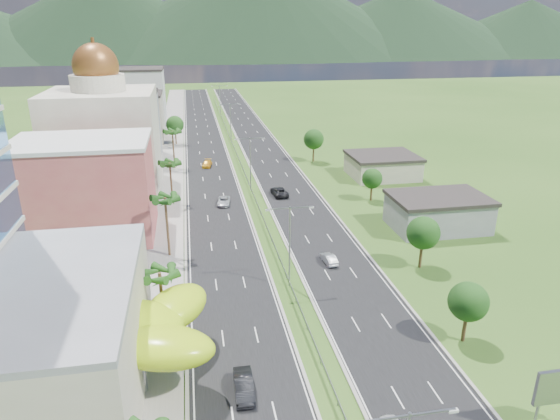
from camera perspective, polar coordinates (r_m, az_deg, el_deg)
ground at (r=57.13m, az=3.09°, el=-13.48°), size 500.00×500.00×0.00m
road_left at (r=139.73m, az=-8.49°, el=7.11°), size 11.00×260.00×0.04m
road_right at (r=140.95m, az=-2.34°, el=7.43°), size 11.00×260.00×0.04m
sidewalk_left at (r=139.78m, az=-12.41°, el=6.87°), size 7.00×260.00×0.12m
median_guardrail at (r=122.59m, az=-4.64°, el=5.67°), size 0.10×216.06×0.76m
streetlight_median_b at (r=62.44m, az=1.11°, el=-3.26°), size 6.04×0.25×11.00m
streetlight_median_c at (r=99.89m, az=-3.43°, el=5.89°), size 6.04×0.25×11.00m
streetlight_median_d at (r=143.67m, az=-5.68°, el=10.34°), size 6.04×0.25×11.00m
streetlight_median_e at (r=188.03m, az=-6.90°, el=12.69°), size 6.04×0.25×11.00m
lime_canopy at (r=50.62m, az=-18.88°, el=-12.87°), size 18.00×15.00×7.40m
pink_shophouse at (r=83.39m, az=-21.30°, el=2.06°), size 20.00×15.00×15.00m
domed_building at (r=104.39m, az=-19.43°, el=8.01°), size 20.00×20.00×28.70m
midrise_grey at (r=129.18m, az=-17.26°, el=8.95°), size 16.00×15.00×16.00m
midrise_beige at (r=150.96m, az=-16.33°, el=10.02°), size 16.00×15.00×13.00m
midrise_white at (r=173.22m, az=-15.73°, el=12.18°), size 16.00×15.00×18.00m
shed_near at (r=86.35m, az=17.58°, el=-0.39°), size 15.00×10.00×5.00m
shed_far at (r=113.12m, az=11.61°, el=4.87°), size 14.00×12.00×4.40m
palm_tree_b at (r=54.20m, az=-13.57°, el=-7.40°), size 3.60×3.60×8.10m
palm_tree_c at (r=72.03m, az=-12.99°, el=1.01°), size 3.60×3.60×9.60m
palm_tree_d at (r=94.29m, az=-12.48°, el=5.05°), size 3.60×3.60×8.60m
palm_tree_e at (r=118.44m, az=-12.21°, el=8.57°), size 3.60×3.60×9.40m
leafy_tree_lfar at (r=143.49m, az=-11.92°, el=9.51°), size 4.90×4.90×8.05m
leafy_tree_ra at (r=56.28m, az=20.73°, el=-9.79°), size 4.20×4.20×6.90m
leafy_tree_rb at (r=70.72m, az=16.06°, el=-2.54°), size 4.55×4.55×7.47m
leafy_tree_rc at (r=96.27m, az=10.49°, el=3.55°), size 3.85×3.85×6.33m
leafy_tree_rd at (r=122.52m, az=3.87°, el=8.07°), size 4.90×4.90×8.05m
mountain_ridge at (r=502.11m, az=-2.19°, el=16.87°), size 860.00×140.00×90.00m
car_dark_left at (r=48.50m, az=-4.17°, el=-19.39°), size 1.83×4.93×1.61m
car_silver_mid_left at (r=94.07m, az=-6.45°, el=1.01°), size 2.84×5.08×1.34m
car_yellow_far_left at (r=120.17m, az=-8.34°, el=5.27°), size 2.73×5.08×1.40m
car_silver_right at (r=71.27m, az=5.60°, el=-5.56°), size 1.80×4.16×1.33m
car_dark_far_right at (r=98.52m, az=-0.08°, el=2.14°), size 3.10×5.93×1.59m
motorcycle at (r=62.08m, az=-9.86°, el=-10.11°), size 0.74×1.82×1.13m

